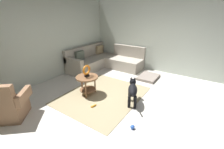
% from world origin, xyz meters
% --- Properties ---
extents(ground_plane, '(6.00, 6.00, 0.10)m').
position_xyz_m(ground_plane, '(0.00, 0.00, -0.05)').
color(ground_plane, silver).
extents(wall_back, '(6.00, 0.12, 2.70)m').
position_xyz_m(wall_back, '(0.00, 2.94, 1.35)').
color(wall_back, silver).
rests_on(wall_back, ground_plane).
extents(wall_right, '(0.12, 6.00, 2.70)m').
position_xyz_m(wall_right, '(2.94, 0.00, 1.35)').
color(wall_right, silver).
rests_on(wall_right, ground_plane).
extents(area_rug, '(2.30, 1.90, 0.01)m').
position_xyz_m(area_rug, '(0.15, 0.70, 0.01)').
color(area_rug, tan).
rests_on(area_rug, ground_plane).
extents(sectional_couch, '(2.20, 2.25, 0.88)m').
position_xyz_m(sectional_couch, '(1.99, 2.02, 0.29)').
color(sectional_couch, '#B2A899').
rests_on(sectional_couch, ground_plane).
extents(armchair, '(0.98, 1.00, 0.88)m').
position_xyz_m(armchair, '(-1.73, 1.79, 0.32)').
color(armchair, '#936B4C').
rests_on(armchair, ground_plane).
extents(side_table, '(0.60, 0.60, 0.54)m').
position_xyz_m(side_table, '(-0.02, 1.10, 0.42)').
color(side_table, brown).
rests_on(side_table, ground_plane).
extents(torus_sculpture, '(0.28, 0.08, 0.33)m').
position_xyz_m(torus_sculpture, '(-0.02, 1.10, 0.71)').
color(torus_sculpture, black).
rests_on(torus_sculpture, side_table).
extents(dog_bed_mat, '(0.80, 0.60, 0.09)m').
position_xyz_m(dog_bed_mat, '(1.98, 0.08, 0.04)').
color(dog_bed_mat, gray).
rests_on(dog_bed_mat, ground_plane).
extents(dog, '(0.78, 0.44, 0.63)m').
position_xyz_m(dog, '(0.25, -0.14, 0.38)').
color(dog, black).
rests_on(dog, ground_plane).
extents(dog_toy_ball, '(0.09, 0.09, 0.09)m').
position_xyz_m(dog_toy_ball, '(-0.56, -0.55, 0.04)').
color(dog_toy_ball, blue).
rests_on(dog_toy_ball, ground_plane).
extents(dog_toy_rope, '(0.15, 0.08, 0.05)m').
position_xyz_m(dog_toy_rope, '(-0.41, 0.57, 0.03)').
color(dog_toy_rope, orange).
rests_on(dog_toy_rope, ground_plane).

